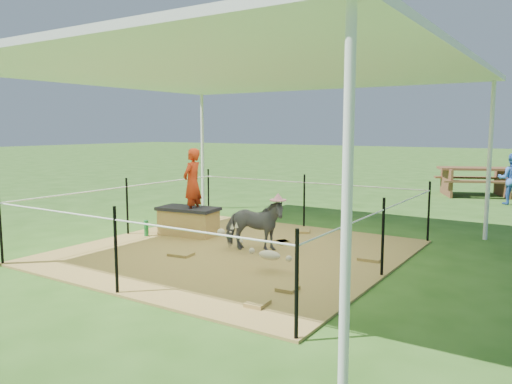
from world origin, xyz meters
The scene contains 13 objects.
ground centered at (0.00, 0.00, 0.00)m, with size 90.00×90.00×0.00m, color #2D5919.
hay_patch centered at (0.00, 0.00, 0.01)m, with size 4.60×4.60×0.03m, color brown.
canopy_tent centered at (0.00, 0.00, 2.69)m, with size 6.30×6.30×2.90m.
rope_fence centered at (0.00, 0.00, 0.64)m, with size 4.54×4.54×1.00m.
straw_bale centered at (-1.31, 0.50, 0.24)m, with size 0.96×0.48×0.43m, color #B38241.
dark_cloth centered at (-1.31, 0.50, 0.48)m, with size 1.03×0.53×0.05m, color black.
woman centered at (-1.21, 0.50, 1.03)m, with size 0.42×0.28×1.15m, color red.
green_bottle centered at (-1.86, 0.05, 0.16)m, with size 0.07×0.07×0.27m, color #19722F.
pony centered at (0.24, 0.17, 0.42)m, with size 0.42×0.92×0.78m, color #454549.
pink_hat centered at (0.24, 0.17, 0.86)m, with size 0.24×0.24×0.11m, color pink.
foal centered at (1.00, -0.63, 0.27)m, with size 0.87×0.48×0.48m, color beige, non-canonical shape.
picnic_table_near centered at (1.88, 8.76, 0.39)m, with size 1.88×1.36×0.78m, color brown.
distant_person centered at (2.90, 7.54, 0.62)m, with size 0.61×0.47×1.25m, color blue.
Camera 1 is at (4.20, -5.92, 1.84)m, focal length 35.00 mm.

